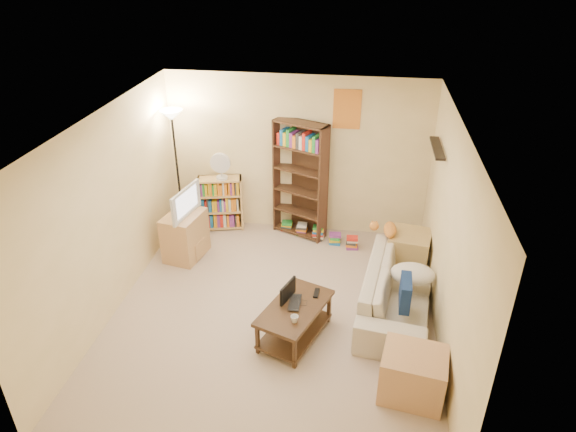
{
  "coord_description": "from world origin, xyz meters",
  "views": [
    {
      "loc": [
        0.96,
        -5.06,
        4.2
      ],
      "look_at": [
        0.09,
        0.68,
        1.05
      ],
      "focal_mm": 32.0,
      "sensor_mm": 36.0,
      "label": 1
    }
  ],
  "objects": [
    {
      "name": "laptop",
      "position": [
        0.37,
        -0.33,
        0.46
      ],
      "size": [
        0.32,
        0.21,
        0.03
      ],
      "primitive_type": "imported",
      "rotation": [
        0.0,
        0.0,
        1.57
      ],
      "color": "black",
      "rests_on": "coffee_table"
    },
    {
      "name": "navy_pillow",
      "position": [
        1.59,
        -0.11,
        0.58
      ],
      "size": [
        0.13,
        0.4,
        0.36
      ],
      "primitive_type": "cube",
      "rotation": [
        0.0,
        0.0,
        1.53
      ],
      "color": "navy",
      "rests_on": "sofa"
    },
    {
      "name": "book_stacks",
      "position": [
        0.41,
        1.9,
        0.1
      ],
      "size": [
        1.26,
        0.56,
        0.23
      ],
      "color": "red",
      "rests_on": "ground"
    },
    {
      "name": "short_bookshelf",
      "position": [
        -1.21,
        2.05,
        0.44
      ],
      "size": [
        0.73,
        0.43,
        0.89
      ],
      "rotation": [
        0.0,
        0.0,
        0.24
      ],
      "color": "tan",
      "rests_on": "ground"
    },
    {
      "name": "end_cabinet",
      "position": [
        1.65,
        -1.07,
        0.27
      ],
      "size": [
        0.72,
        0.63,
        0.53
      ],
      "primitive_type": "cube",
      "rotation": [
        0.0,
        0.0,
        -0.16
      ],
      "color": "tan",
      "rests_on": "ground"
    },
    {
      "name": "floor_lamp",
      "position": [
        -1.8,
        1.85,
        1.61
      ],
      "size": [
        0.34,
        0.34,
        2.02
      ],
      "color": "black",
      "rests_on": "ground"
    },
    {
      "name": "room",
      "position": [
        0.0,
        0.01,
        1.62
      ],
      "size": [
        4.5,
        4.54,
        2.52
      ],
      "color": "#CDB09A",
      "rests_on": "ground"
    },
    {
      "name": "television",
      "position": [
        -1.51,
        1.13,
        0.91
      ],
      "size": [
        0.78,
        0.38,
        0.43
      ],
      "primitive_type": "imported",
      "rotation": [
        0.0,
        0.0,
        1.37
      ],
      "color": "black",
      "rests_on": "tv_stand"
    },
    {
      "name": "tv_stand",
      "position": [
        -1.51,
        1.13,
        0.35
      ],
      "size": [
        0.58,
        0.73,
        0.7
      ],
      "primitive_type": "cube",
      "rotation": [
        0.0,
        0.0,
        -0.2
      ],
      "color": "tan",
      "rests_on": "ground"
    },
    {
      "name": "mug",
      "position": [
        0.37,
        -0.66,
        0.49
      ],
      "size": [
        0.16,
        0.16,
        0.08
      ],
      "primitive_type": "imported",
      "rotation": [
        0.0,
        0.0,
        -0.47
      ],
      "color": "silver",
      "rests_on": "coffee_table"
    },
    {
      "name": "sofa",
      "position": [
        1.55,
        0.35,
        0.3
      ],
      "size": [
        2.29,
        1.37,
        0.6
      ],
      "primitive_type": "imported",
      "rotation": [
        0.0,
        0.0,
        1.43
      ],
      "color": "beige",
      "rests_on": "ground"
    },
    {
      "name": "tabby_cat",
      "position": [
        1.39,
        1.18,
        0.69
      ],
      "size": [
        0.48,
        0.22,
        0.16
      ],
      "color": "orange",
      "rests_on": "sofa"
    },
    {
      "name": "laptop_screen",
      "position": [
        0.23,
        -0.28,
        0.58
      ],
      "size": [
        0.13,
        0.32,
        0.22
      ],
      "primitive_type": "cube",
      "rotation": [
        0.0,
        0.0,
        -0.36
      ],
      "color": "white",
      "rests_on": "laptop"
    },
    {
      "name": "cream_blanket",
      "position": [
        1.7,
        0.38,
        0.52
      ],
      "size": [
        0.56,
        0.4,
        0.24
      ],
      "primitive_type": "ellipsoid",
      "color": "beige",
      "rests_on": "sofa"
    },
    {
      "name": "coffee_table",
      "position": [
        0.33,
        -0.39,
        0.3
      ],
      "size": [
        0.88,
        1.14,
        0.45
      ],
      "rotation": [
        0.0,
        0.0,
        -0.36
      ],
      "color": "#412B19",
      "rests_on": "ground"
    },
    {
      "name": "side_table",
      "position": [
        1.72,
        1.19,
        0.31
      ],
      "size": [
        0.64,
        0.64,
        0.63
      ],
      "primitive_type": "cube",
      "rotation": [
        0.0,
        0.0,
        -0.18
      ],
      "color": "tan",
      "rests_on": "ground"
    },
    {
      "name": "tall_bookshelf",
      "position": [
        0.07,
        2.05,
        0.98
      ],
      "size": [
        0.88,
        0.59,
        1.86
      ],
      "rotation": [
        0.0,
        0.0,
        -0.42
      ],
      "color": "#412319",
      "rests_on": "ground"
    },
    {
      "name": "tv_remote",
      "position": [
        0.55,
        -0.11,
        0.46
      ],
      "size": [
        0.07,
        0.18,
        0.02
      ],
      "primitive_type": "cube",
      "rotation": [
        0.0,
        0.0,
        -0.06
      ],
      "color": "black",
      "rests_on": "coffee_table"
    },
    {
      "name": "desk_fan",
      "position": [
        -1.16,
        2.01,
        1.12
      ],
      "size": [
        0.32,
        0.18,
        0.44
      ],
      "color": "silver",
      "rests_on": "short_bookshelf"
    }
  ]
}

